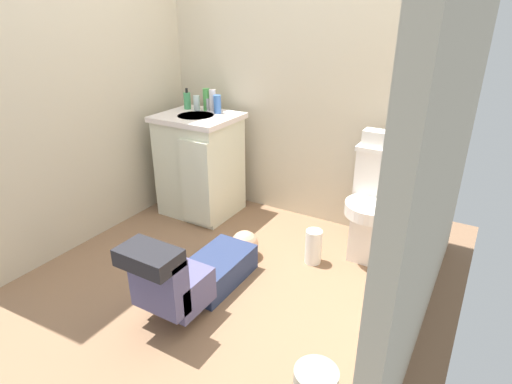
# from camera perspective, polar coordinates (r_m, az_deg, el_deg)

# --- Properties ---
(ground_plane) EXTENTS (2.73, 2.96, 0.04)m
(ground_plane) POSITION_cam_1_polar(r_m,az_deg,el_deg) (2.84, -3.69, -10.84)
(ground_plane) COLOR #856247
(wall_back) EXTENTS (2.39, 0.08, 2.40)m
(wall_back) POSITION_cam_1_polar(r_m,az_deg,el_deg) (3.25, 6.23, 16.82)
(wall_back) COLOR beige
(wall_back) RESTS_ON ground_plane
(wall_left) EXTENTS (0.08, 1.96, 2.40)m
(wall_left) POSITION_cam_1_polar(r_m,az_deg,el_deg) (3.16, -22.65, 15.00)
(wall_left) COLOR beige
(wall_left) RESTS_ON ground_plane
(wall_right) EXTENTS (0.08, 1.96, 2.40)m
(wall_right) POSITION_cam_1_polar(r_m,az_deg,el_deg) (1.96, 25.03, 10.02)
(wall_right) COLOR beige
(wall_right) RESTS_ON ground_plane
(toilet) EXTENTS (0.36, 0.46, 0.75)m
(toilet) POSITION_cam_1_polar(r_m,az_deg,el_deg) (2.94, 15.85, -1.70)
(toilet) COLOR white
(toilet) RESTS_ON ground_plane
(vanity_cabinet) EXTENTS (0.60, 0.53, 0.82)m
(vanity_cabinet) POSITION_cam_1_polar(r_m,az_deg,el_deg) (3.44, -7.56, 3.76)
(vanity_cabinet) COLOR silver
(vanity_cabinet) RESTS_ON ground_plane
(faucet) EXTENTS (0.02, 0.02, 0.10)m
(faucet) POSITION_cam_1_polar(r_m,az_deg,el_deg) (3.43, -6.51, 11.60)
(faucet) COLOR silver
(faucet) RESTS_ON vanity_cabinet
(person_plumber) EXTENTS (0.39, 1.06, 0.52)m
(person_plumber) POSITION_cam_1_polar(r_m,az_deg,el_deg) (2.53, -7.87, -10.56)
(person_plumber) COLOR navy
(person_plumber) RESTS_ON ground_plane
(tissue_box) EXTENTS (0.22, 0.11, 0.10)m
(tissue_box) POSITION_cam_1_polar(r_m,az_deg,el_deg) (2.89, 16.45, 6.93)
(tissue_box) COLOR silver
(tissue_box) RESTS_ON toilet
(toiletry_bag) EXTENTS (0.12, 0.09, 0.11)m
(toiletry_bag) POSITION_cam_1_polar(r_m,az_deg,el_deg) (2.85, 19.36, 6.48)
(toiletry_bag) COLOR #B22D3F
(toiletry_bag) RESTS_ON toilet
(soap_dispenser) EXTENTS (0.06, 0.06, 0.17)m
(soap_dispenser) POSITION_cam_1_polar(r_m,az_deg,el_deg) (3.53, -9.26, 12.08)
(soap_dispenser) COLOR #449B60
(soap_dispenser) RESTS_ON vanity_cabinet
(bottle_clear) EXTENTS (0.05, 0.05, 0.12)m
(bottle_clear) POSITION_cam_1_polar(r_m,az_deg,el_deg) (3.46, -8.01, 11.79)
(bottle_clear) COLOR silver
(bottle_clear) RESTS_ON vanity_cabinet
(bottle_green) EXTENTS (0.06, 0.06, 0.17)m
(bottle_green) POSITION_cam_1_polar(r_m,az_deg,el_deg) (3.45, -6.67, 12.29)
(bottle_green) COLOR #4BA44C
(bottle_green) RESTS_ON vanity_cabinet
(bottle_white) EXTENTS (0.05, 0.05, 0.17)m
(bottle_white) POSITION_cam_1_polar(r_m,az_deg,el_deg) (3.41, -5.88, 12.16)
(bottle_white) COLOR white
(bottle_white) RESTS_ON vanity_cabinet
(bottle_blue) EXTENTS (0.06, 0.06, 0.14)m
(bottle_blue) POSITION_cam_1_polar(r_m,az_deg,el_deg) (3.35, -5.23, 11.70)
(bottle_blue) COLOR #3B6ABA
(bottle_blue) RESTS_ON vanity_cabinet
(paper_towel_roll) EXTENTS (0.11, 0.11, 0.24)m
(paper_towel_roll) POSITION_cam_1_polar(r_m,az_deg,el_deg) (2.87, 7.75, -7.30)
(paper_towel_roll) COLOR white
(paper_towel_roll) RESTS_ON ground_plane
(toilet_paper_roll) EXTENTS (0.11, 0.11, 0.10)m
(toilet_paper_roll) POSITION_cam_1_polar(r_m,az_deg,el_deg) (2.46, 15.34, -16.02)
(toilet_paper_roll) COLOR white
(toilet_paper_roll) RESTS_ON ground_plane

